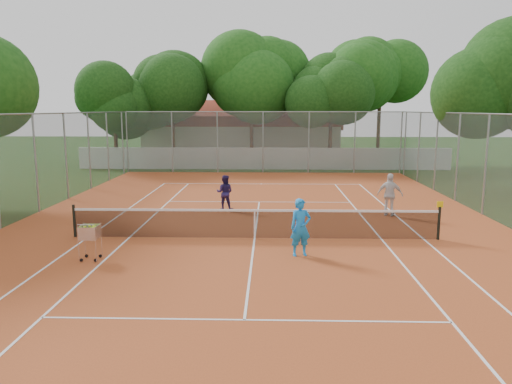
{
  "coord_description": "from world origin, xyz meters",
  "views": [
    {
      "loc": [
        0.51,
        -15.81,
        4.2
      ],
      "look_at": [
        0.0,
        1.5,
        1.3
      ],
      "focal_mm": 35.0,
      "sensor_mm": 36.0,
      "label": 1
    }
  ],
  "objects_px": {
    "clubhouse": "(243,131)",
    "player_far_left": "(225,192)",
    "ball_hopper": "(90,241)",
    "tennis_net": "(255,224)",
    "player_near": "(301,227)",
    "player_far_right": "(390,195)"
  },
  "relations": [
    {
      "from": "player_near",
      "to": "player_far_right",
      "type": "height_order",
      "value": "player_far_right"
    },
    {
      "from": "tennis_net",
      "to": "player_far_right",
      "type": "xyz_separation_m",
      "value": [
        5.21,
        3.63,
        0.35
      ]
    },
    {
      "from": "player_near",
      "to": "player_far_left",
      "type": "xyz_separation_m",
      "value": [
        -2.77,
        6.53,
        -0.1
      ]
    },
    {
      "from": "tennis_net",
      "to": "player_near",
      "type": "bearing_deg",
      "value": -54.06
    },
    {
      "from": "tennis_net",
      "to": "player_far_right",
      "type": "height_order",
      "value": "player_far_right"
    },
    {
      "from": "clubhouse",
      "to": "player_far_left",
      "type": "bearing_deg",
      "value": -88.58
    },
    {
      "from": "player_near",
      "to": "tennis_net",
      "type": "bearing_deg",
      "value": 112.23
    },
    {
      "from": "player_near",
      "to": "player_far_left",
      "type": "relative_size",
      "value": 1.14
    },
    {
      "from": "player_near",
      "to": "player_far_right",
      "type": "distance_m",
      "value": 6.73
    },
    {
      "from": "clubhouse",
      "to": "player_far_left",
      "type": "distance_m",
      "value": 24.42
    },
    {
      "from": "tennis_net",
      "to": "ball_hopper",
      "type": "relative_size",
      "value": 11.01
    },
    {
      "from": "clubhouse",
      "to": "ball_hopper",
      "type": "xyz_separation_m",
      "value": [
        -2.5,
        -31.51,
        -1.64
      ]
    },
    {
      "from": "player_far_right",
      "to": "clubhouse",
      "type": "bearing_deg",
      "value": -51.53
    },
    {
      "from": "tennis_net",
      "to": "clubhouse",
      "type": "xyz_separation_m",
      "value": [
        -2.0,
        29.0,
        1.69
      ]
    },
    {
      "from": "tennis_net",
      "to": "player_far_right",
      "type": "distance_m",
      "value": 6.36
    },
    {
      "from": "player_far_left",
      "to": "ball_hopper",
      "type": "height_order",
      "value": "player_far_left"
    },
    {
      "from": "clubhouse",
      "to": "player_near",
      "type": "bearing_deg",
      "value": -83.77
    },
    {
      "from": "tennis_net",
      "to": "player_far_left",
      "type": "height_order",
      "value": "player_far_left"
    },
    {
      "from": "player_near",
      "to": "clubhouse",
      "type": "bearing_deg",
      "value": 82.52
    },
    {
      "from": "player_far_left",
      "to": "ball_hopper",
      "type": "distance_m",
      "value": 7.79
    },
    {
      "from": "clubhouse",
      "to": "ball_hopper",
      "type": "bearing_deg",
      "value": -94.54
    },
    {
      "from": "clubhouse",
      "to": "player_far_right",
      "type": "xyz_separation_m",
      "value": [
        7.21,
        -25.37,
        -1.34
      ]
    }
  ]
}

